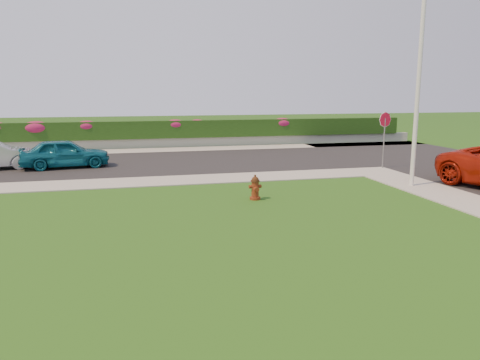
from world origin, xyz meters
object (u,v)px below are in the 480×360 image
object	(u,v)px
utility_pole	(418,95)
stop_sign	(385,126)
fire_hydrant	(255,188)
sedan_teal	(65,153)

from	to	relation	value
utility_pole	stop_sign	world-z (taller)	utility_pole
fire_hydrant	sedan_teal	xyz separation A→B (m)	(-6.84, 8.18, 0.32)
utility_pole	stop_sign	distance (m)	4.36
fire_hydrant	utility_pole	distance (m)	7.01
sedan_teal	fire_hydrant	bearing A→B (deg)	-147.87
sedan_teal	stop_sign	bearing A→B (deg)	-111.69
fire_hydrant	sedan_teal	size ratio (longest dim) A/B	0.21
fire_hydrant	stop_sign	distance (m)	8.87
utility_pole	stop_sign	xyz separation A→B (m)	(1.11, 3.96, -1.45)
sedan_teal	stop_sign	distance (m)	14.72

